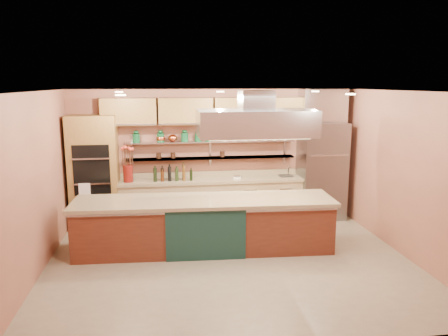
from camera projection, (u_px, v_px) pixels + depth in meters
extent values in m
cube|color=gray|center=(230.00, 262.00, 7.29)|extent=(6.00, 5.00, 0.02)
cube|color=black|center=(231.00, 91.00, 6.75)|extent=(6.00, 5.00, 0.02)
cube|color=#A1624C|center=(212.00, 155.00, 9.45)|extent=(6.00, 0.04, 2.80)
cube|color=#A1624C|center=(267.00, 231.00, 4.59)|extent=(6.00, 0.04, 2.80)
cube|color=#A1624C|center=(35.00, 186.00, 6.60)|extent=(0.04, 5.00, 2.80)
cube|color=#A1624C|center=(404.00, 174.00, 7.44)|extent=(0.04, 5.00, 2.80)
cube|color=olive|center=(94.00, 172.00, 8.84)|extent=(0.95, 0.64, 2.30)
cube|color=slate|center=(321.00, 171.00, 9.49)|extent=(0.95, 0.72, 2.10)
cube|color=tan|center=(212.00, 200.00, 9.33)|extent=(3.84, 0.64, 0.93)
cube|color=#B0B3B7|center=(211.00, 158.00, 9.32)|extent=(3.60, 0.26, 0.03)
cube|color=#B0B3B7|center=(211.00, 142.00, 9.26)|extent=(3.60, 0.26, 0.03)
cube|color=olive|center=(213.00, 111.00, 9.09)|extent=(4.60, 0.36, 0.55)
cube|color=#B0B3B7|center=(256.00, 123.00, 7.50)|extent=(2.00, 1.00, 0.45)
cube|color=#FFE5A5|center=(229.00, 93.00, 6.95)|extent=(4.00, 2.80, 0.02)
cube|color=#602A1B|center=(205.00, 225.00, 7.71)|extent=(4.49, 1.18, 0.93)
cylinder|color=#5F110E|center=(128.00, 174.00, 8.92)|extent=(0.23, 0.23, 0.35)
cube|color=black|center=(173.00, 174.00, 9.05)|extent=(0.89, 0.39, 0.28)
cube|color=white|center=(237.00, 177.00, 9.26)|extent=(0.16, 0.13, 0.08)
cylinder|color=silver|center=(288.00, 171.00, 9.50)|extent=(0.04, 0.04, 0.21)
ellipsoid|color=#DB5D32|center=(173.00, 138.00, 9.13)|extent=(0.23, 0.23, 0.15)
cylinder|color=#104C28|center=(198.00, 137.00, 9.20)|extent=(0.17, 0.17, 0.18)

